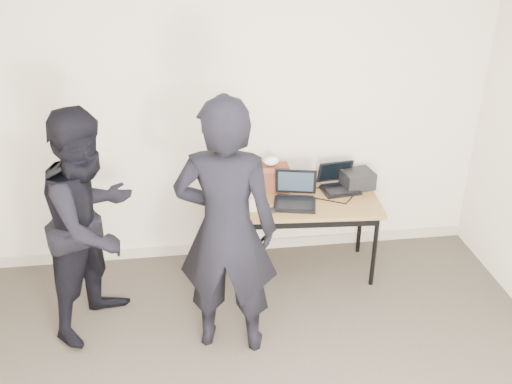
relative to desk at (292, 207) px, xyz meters
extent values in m
cube|color=beige|center=(-0.44, 0.44, 0.69)|extent=(4.50, 0.05, 2.70)
cube|color=brown|center=(0.00, 0.01, 0.04)|extent=(1.54, 0.75, 0.03)
cylinder|color=black|center=(-0.71, -0.21, -0.32)|extent=(0.04, 0.04, 0.68)
cylinder|color=black|center=(0.67, -0.30, -0.32)|extent=(0.04, 0.04, 0.68)
cylinder|color=black|center=(-0.67, 0.32, -0.32)|extent=(0.04, 0.04, 0.68)
cylinder|color=black|center=(0.71, 0.23, -0.32)|extent=(0.04, 0.04, 0.68)
cube|color=black|center=(-0.02, -0.27, -0.02)|extent=(1.40, 0.11, 0.06)
cube|color=beige|center=(-0.43, -0.03, 0.08)|extent=(0.31, 0.26, 0.03)
cube|color=white|center=(-0.43, -0.06, 0.10)|extent=(0.25, 0.15, 0.01)
cube|color=beige|center=(-0.45, 0.10, 0.19)|extent=(0.29, 0.07, 0.20)
cube|color=black|center=(-0.45, 0.09, 0.19)|extent=(0.25, 0.06, 0.16)
cube|color=beige|center=(-0.45, 0.08, 0.09)|extent=(0.26, 0.04, 0.02)
cube|color=black|center=(0.01, -0.08, 0.07)|extent=(0.40, 0.34, 0.02)
cube|color=black|center=(0.00, -0.11, 0.09)|extent=(0.31, 0.21, 0.01)
cube|color=black|center=(0.04, 0.08, 0.21)|extent=(0.36, 0.16, 0.25)
cube|color=#26333F|center=(0.04, 0.07, 0.21)|extent=(0.31, 0.13, 0.20)
cube|color=black|center=(0.04, 0.05, 0.08)|extent=(0.31, 0.09, 0.02)
cube|color=black|center=(0.46, 0.13, 0.07)|extent=(0.35, 0.27, 0.02)
cube|color=black|center=(0.46, 0.10, 0.08)|extent=(0.28, 0.16, 0.01)
cube|color=black|center=(0.44, 0.28, 0.19)|extent=(0.33, 0.12, 0.22)
cube|color=black|center=(0.44, 0.27, 0.19)|extent=(0.28, 0.09, 0.18)
cube|color=black|center=(0.45, 0.24, 0.08)|extent=(0.29, 0.05, 0.02)
cube|color=#5C2A18|center=(-0.18, 0.23, 0.18)|extent=(0.37, 0.17, 0.24)
cube|color=#5C2A18|center=(-0.18, 0.17, 0.28)|extent=(0.36, 0.09, 0.07)
cube|color=#5C2A18|center=(-0.02, 0.23, 0.16)|extent=(0.02, 0.10, 0.02)
ellipsoid|color=white|center=(-0.15, 0.23, 0.34)|extent=(0.14, 0.11, 0.08)
cube|color=black|center=(0.63, 0.19, 0.14)|extent=(0.30, 0.27, 0.15)
cube|color=black|center=(-0.22, -0.17, 0.07)|extent=(0.08, 0.05, 0.03)
cube|color=silver|center=(-0.01, -0.11, 0.06)|extent=(0.20, 0.17, 0.01)
cube|color=black|center=(0.19, 0.21, 0.06)|extent=(0.25, 0.01, 0.01)
cube|color=silver|center=(-0.23, -0.09, 0.06)|extent=(0.26, 0.12, 0.01)
cube|color=black|center=(0.30, -0.03, 0.06)|extent=(0.29, 0.17, 0.01)
cube|color=black|center=(-0.42, 0.03, 0.06)|extent=(0.24, 0.24, 0.01)
cube|color=black|center=(0.53, -0.01, 0.06)|extent=(0.17, 0.22, 0.01)
imported|color=black|center=(-0.63, -0.85, 0.33)|extent=(0.80, 0.62, 1.97)
imported|color=black|center=(-1.60, -0.47, 0.24)|extent=(1.04, 1.10, 1.79)
cube|color=#B9B099|center=(-0.44, 0.40, -0.61)|extent=(4.50, 0.03, 0.10)
camera|label=1|loc=(-0.87, -4.25, 2.37)|focal=40.00mm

